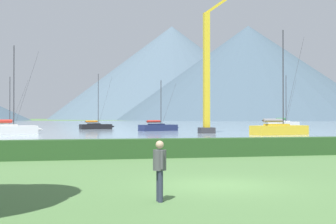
{
  "coord_description": "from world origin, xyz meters",
  "views": [
    {
      "loc": [
        -5.2,
        -15.23,
        2.3
      ],
      "look_at": [
        9.2,
        48.41,
        2.94
      ],
      "focal_mm": 51.06,
      "sensor_mm": 36.0,
      "label": 1
    }
  ],
  "objects_px": {
    "dock_crane": "(208,77)",
    "sailboat_slip_1": "(280,129)",
    "person_seated_viewer": "(160,166)",
    "sailboat_slip_5": "(7,128)",
    "sailboat_slip_8": "(284,124)",
    "sailboat_slip_3": "(96,126)",
    "sailboat_slip_6": "(159,127)",
    "sailboat_slip_0": "(10,129)"
  },
  "relations": [
    {
      "from": "sailboat_slip_8",
      "to": "dock_crane",
      "type": "height_order",
      "value": "dock_crane"
    },
    {
      "from": "sailboat_slip_6",
      "to": "dock_crane",
      "type": "bearing_deg",
      "value": -90.91
    },
    {
      "from": "sailboat_slip_0",
      "to": "person_seated_viewer",
      "type": "height_order",
      "value": "sailboat_slip_0"
    },
    {
      "from": "sailboat_slip_1",
      "to": "sailboat_slip_3",
      "type": "relative_size",
      "value": 1.3
    },
    {
      "from": "sailboat_slip_5",
      "to": "sailboat_slip_0",
      "type": "bearing_deg",
      "value": -99.76
    },
    {
      "from": "sailboat_slip_0",
      "to": "sailboat_slip_5",
      "type": "distance_m",
      "value": 10.83
    },
    {
      "from": "sailboat_slip_1",
      "to": "sailboat_slip_3",
      "type": "height_order",
      "value": "sailboat_slip_1"
    },
    {
      "from": "person_seated_viewer",
      "to": "sailboat_slip_1",
      "type": "bearing_deg",
      "value": 58.44
    },
    {
      "from": "sailboat_slip_5",
      "to": "sailboat_slip_6",
      "type": "bearing_deg",
      "value": -18.38
    },
    {
      "from": "sailboat_slip_3",
      "to": "sailboat_slip_1",
      "type": "bearing_deg",
      "value": -72.8
    },
    {
      "from": "sailboat_slip_6",
      "to": "sailboat_slip_3",
      "type": "bearing_deg",
      "value": 104.38
    },
    {
      "from": "person_seated_viewer",
      "to": "dock_crane",
      "type": "distance_m",
      "value": 54.13
    },
    {
      "from": "sailboat_slip_3",
      "to": "sailboat_slip_5",
      "type": "distance_m",
      "value": 19.27
    },
    {
      "from": "sailboat_slip_0",
      "to": "sailboat_slip_6",
      "type": "height_order",
      "value": "sailboat_slip_0"
    },
    {
      "from": "sailboat_slip_8",
      "to": "person_seated_viewer",
      "type": "distance_m",
      "value": 98.57
    },
    {
      "from": "sailboat_slip_1",
      "to": "person_seated_viewer",
      "type": "distance_m",
      "value": 49.87
    },
    {
      "from": "sailboat_slip_6",
      "to": "sailboat_slip_8",
      "type": "distance_m",
      "value": 41.14
    },
    {
      "from": "sailboat_slip_3",
      "to": "dock_crane",
      "type": "height_order",
      "value": "dock_crane"
    },
    {
      "from": "sailboat_slip_3",
      "to": "sailboat_slip_5",
      "type": "height_order",
      "value": "sailboat_slip_3"
    },
    {
      "from": "sailboat_slip_1",
      "to": "sailboat_slip_3",
      "type": "xyz_separation_m",
      "value": [
        -20.77,
        33.11,
        -0.17
      ]
    },
    {
      "from": "person_seated_viewer",
      "to": "sailboat_slip_0",
      "type": "bearing_deg",
      "value": 97.76
    },
    {
      "from": "sailboat_slip_0",
      "to": "sailboat_slip_8",
      "type": "height_order",
      "value": "sailboat_slip_0"
    },
    {
      "from": "dock_crane",
      "to": "sailboat_slip_1",
      "type": "bearing_deg",
      "value": -46.07
    },
    {
      "from": "sailboat_slip_1",
      "to": "sailboat_slip_8",
      "type": "xyz_separation_m",
      "value": [
        22.23,
        43.37,
        -0.02
      ]
    },
    {
      "from": "sailboat_slip_1",
      "to": "dock_crane",
      "type": "height_order",
      "value": "dock_crane"
    },
    {
      "from": "sailboat_slip_0",
      "to": "sailboat_slip_3",
      "type": "height_order",
      "value": "sailboat_slip_0"
    },
    {
      "from": "sailboat_slip_1",
      "to": "sailboat_slip_3",
      "type": "distance_m",
      "value": 39.08
    },
    {
      "from": "sailboat_slip_8",
      "to": "person_seated_viewer",
      "type": "bearing_deg",
      "value": -139.51
    },
    {
      "from": "sailboat_slip_5",
      "to": "sailboat_slip_8",
      "type": "distance_m",
      "value": 61.86
    },
    {
      "from": "sailboat_slip_0",
      "to": "dock_crane",
      "type": "relative_size",
      "value": 0.53
    },
    {
      "from": "sailboat_slip_5",
      "to": "person_seated_viewer",
      "type": "bearing_deg",
      "value": -98.24
    },
    {
      "from": "person_seated_viewer",
      "to": "dock_crane",
      "type": "bearing_deg",
      "value": 69.05
    },
    {
      "from": "sailboat_slip_3",
      "to": "sailboat_slip_8",
      "type": "distance_m",
      "value": 44.2
    },
    {
      "from": "sailboat_slip_1",
      "to": "person_seated_viewer",
      "type": "xyz_separation_m",
      "value": [
        -24.64,
        -43.35,
        0.23
      ]
    },
    {
      "from": "sailboat_slip_3",
      "to": "sailboat_slip_8",
      "type": "height_order",
      "value": "sailboat_slip_8"
    },
    {
      "from": "sailboat_slip_6",
      "to": "dock_crane",
      "type": "height_order",
      "value": "dock_crane"
    },
    {
      "from": "sailboat_slip_3",
      "to": "sailboat_slip_0",
      "type": "bearing_deg",
      "value": -133.69
    },
    {
      "from": "sailboat_slip_0",
      "to": "sailboat_slip_8",
      "type": "xyz_separation_m",
      "value": [
        55.92,
        33.78,
        0.03
      ]
    },
    {
      "from": "sailboat_slip_5",
      "to": "sailboat_slip_3",
      "type": "bearing_deg",
      "value": 23.97
    },
    {
      "from": "sailboat_slip_0",
      "to": "sailboat_slip_8",
      "type": "bearing_deg",
      "value": 10.72
    },
    {
      "from": "sailboat_slip_0",
      "to": "sailboat_slip_3",
      "type": "relative_size",
      "value": 1.14
    },
    {
      "from": "sailboat_slip_6",
      "to": "sailboat_slip_0",
      "type": "bearing_deg",
      "value": -175.22
    }
  ]
}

